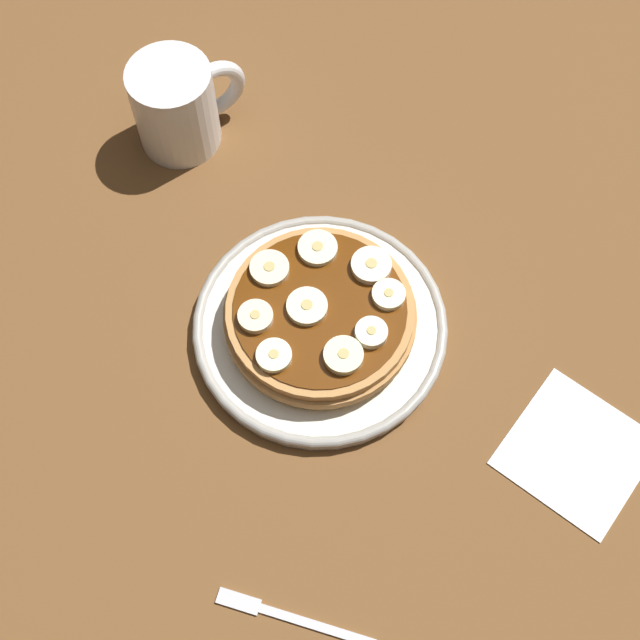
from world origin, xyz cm
name	(u,v)px	position (x,y,z in cm)	size (l,w,h in cm)	color
ground_plane	(320,338)	(0.00, 0.00, -1.50)	(140.00, 140.00, 3.00)	brown
plate	(320,327)	(0.00, 0.00, 0.94)	(22.98, 22.98, 1.75)	silver
pancake_stack	(319,314)	(0.05, 0.20, 3.11)	(17.48, 17.47, 3.32)	#B58031
banana_slice_0	(307,307)	(-0.99, 0.52, 5.01)	(3.58, 3.58, 0.87)	#EBE9C0
banana_slice_1	(389,295)	(5.70, -2.01, 5.01)	(2.95, 2.95, 0.86)	#F8F0C3
banana_slice_2	(343,356)	(-0.64, -5.01, 5.09)	(3.38, 3.38, 1.02)	#F4EEB7
banana_slice_3	(274,356)	(-5.65, -2.07, 5.01)	(3.04, 3.04, 0.87)	#F0F3C3
banana_slice_4	(256,317)	(-5.28, 1.87, 5.06)	(3.05, 3.05, 0.97)	#FAE6B8
banana_slice_5	(270,269)	(-1.97, 5.45, 4.99)	(3.50, 3.50, 0.82)	beige
banana_slice_6	(371,266)	(5.89, 1.19, 5.05)	(3.60, 3.60, 0.94)	#F8E7C5
banana_slice_7	(318,248)	(2.71, 5.11, 4.98)	(3.55, 3.55, 0.80)	#EDE9BD
banana_slice_8	(371,333)	(2.47, -4.38, 5.09)	(2.82, 2.82, 1.03)	#EDE6C5
coffee_mug	(178,104)	(-0.85, 25.98, 4.82)	(11.69, 8.13, 9.36)	white
napkin	(576,452)	(13.21, -20.86, 0.15)	(11.00, 11.00, 0.30)	white
fork	(286,616)	(-14.79, -20.11, 0.25)	(9.63, 10.13, 0.50)	silver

